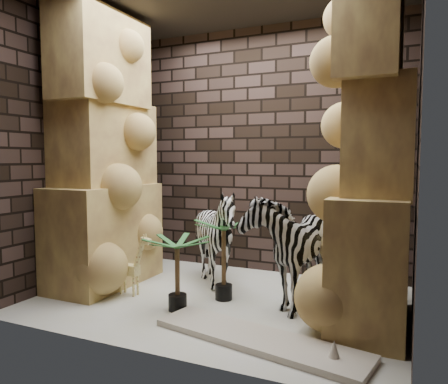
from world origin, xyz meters
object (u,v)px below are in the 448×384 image
at_px(zebra_right, 292,237).
at_px(giraffe_toy, 129,263).
at_px(surfboard, 258,339).
at_px(palm_back, 177,273).
at_px(palm_front, 224,259).
at_px(zebra_left, 217,243).

bearing_deg(zebra_right, giraffe_toy, -158.05).
xyz_separation_m(giraffe_toy, surfboard, (1.59, -0.54, -0.31)).
distance_m(giraffe_toy, palm_back, 0.72).
bearing_deg(palm_front, surfboard, -51.18).
relative_size(zebra_left, palm_front, 1.33).
relative_size(zebra_right, surfboard, 0.74).
xyz_separation_m(palm_front, surfboard, (0.64, -0.80, -0.38)).
distance_m(zebra_right, zebra_left, 0.89).
height_order(zebra_left, palm_front, zebra_left).
height_order(palm_front, surfboard, palm_front).
bearing_deg(zebra_left, zebra_right, -5.12).
height_order(zebra_right, surfboard, zebra_right).
height_order(zebra_right, palm_back, zebra_right).
height_order(palm_front, palm_back, palm_front).
height_order(zebra_left, palm_back, zebra_left).
bearing_deg(surfboard, palm_front, 140.05).
bearing_deg(zebra_left, surfboard, -49.20).
bearing_deg(zebra_right, palm_back, -138.17).
distance_m(zebra_left, palm_back, 0.79).
relative_size(zebra_left, surfboard, 0.63).
distance_m(palm_front, surfboard, 1.09).
height_order(giraffe_toy, palm_front, palm_front).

